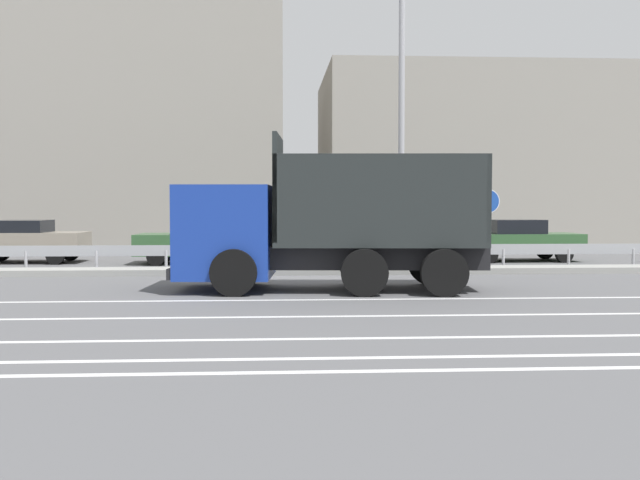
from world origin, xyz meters
name	(u,v)px	position (x,y,z in m)	size (l,w,h in m)	color
ground_plane	(307,279)	(0.00, 0.00, 0.00)	(320.00, 320.00, 0.00)	#565659
lane_strip_0	(339,300)	(0.49, -4.28, 0.00)	(62.30, 0.16, 0.01)	silver
lane_strip_1	(350,316)	(0.49, -6.61, 0.00)	(62.30, 0.16, 0.01)	silver
lane_strip_2	(365,338)	(0.49, -8.82, 0.00)	(62.30, 0.16, 0.01)	silver
lane_strip_3	(378,358)	(0.49, -10.24, 0.00)	(62.30, 0.16, 0.01)	silver
lane_strip_4	(387,371)	(0.49, -11.02, 0.00)	(62.30, 0.16, 0.01)	silver
median_island	(305,271)	(0.00, 1.57, 0.09)	(34.27, 1.10, 0.18)	gray
median_guardrail	(303,252)	(0.00, 2.67, 0.57)	(62.30, 0.09, 0.78)	#9EA0A5
dump_truck	(293,235)	(-0.43, -2.41, 1.29)	(7.32, 3.14, 3.60)	#19389E
median_road_sign	(487,229)	(5.35, 1.57, 1.28)	(0.71, 0.16, 2.45)	white
street_lamp_2	(403,72)	(2.82, 1.57, 5.79)	(0.70, 2.72, 10.47)	#ADADB2
parked_car_3	(27,241)	(-9.35, 6.23, 0.75)	(3.93, 1.99, 1.46)	gray
parked_car_4	(200,241)	(-3.39, 5.48, 0.78)	(4.18, 2.10, 1.57)	#335B33
parked_car_5	(364,242)	(2.19, 5.60, 0.71)	(4.72, 1.90, 1.41)	gray
parked_car_6	(517,240)	(7.68, 5.91, 0.74)	(4.34, 1.99, 1.47)	#335B33
background_building_0	(68,106)	(-11.16, 18.40, 6.91)	(21.29, 14.71, 13.83)	gray
background_building_1	(519,161)	(11.74, 18.09, 4.23)	(20.17, 10.77, 8.46)	gray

